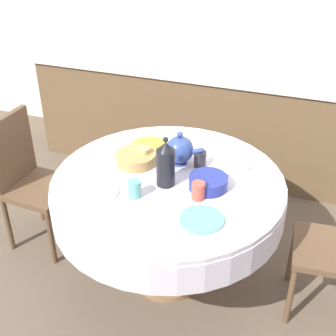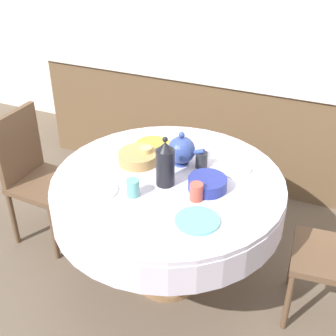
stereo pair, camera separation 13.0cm
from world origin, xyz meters
name	(u,v)px [view 1 (the left image)]	position (x,y,z in m)	size (l,w,h in m)	color
ground_plane	(168,277)	(0.00, 0.00, 0.00)	(12.00, 12.00, 0.00)	brown
wall_back	(240,8)	(0.00, 1.80, 1.30)	(7.00, 0.05, 2.60)	silver
kitchen_counter	(224,119)	(0.00, 1.47, 0.46)	(3.24, 0.64, 0.91)	brown
dining_table	(168,198)	(0.00, 0.00, 0.64)	(1.34, 1.34, 0.76)	olive
chair_right	(29,176)	(-1.01, 0.08, 0.52)	(0.43, 0.43, 0.94)	brown
plate_near_left	(98,192)	(-0.32, -0.25, 0.77)	(0.23, 0.23, 0.01)	white
cup_near_left	(135,189)	(-0.12, -0.21, 0.81)	(0.07, 0.07, 0.10)	#5BA39E
plate_near_right	(202,219)	(0.28, -0.29, 0.77)	(0.23, 0.23, 0.01)	#60BCB7
cup_near_right	(198,191)	(0.21, -0.11, 0.81)	(0.07, 0.07, 0.10)	#CC4C3D
plate_far_left	(149,145)	(-0.24, 0.32, 0.77)	(0.23, 0.23, 0.01)	yellow
cup_far_left	(144,155)	(-0.20, 0.13, 0.81)	(0.07, 0.07, 0.10)	#DBB766
plate_far_right	(231,165)	(0.30, 0.26, 0.77)	(0.23, 0.23, 0.01)	white
cup_far_right	(200,159)	(0.13, 0.20, 0.81)	(0.07, 0.07, 0.10)	#28282D
coffee_carafe	(166,164)	(0.00, -0.04, 0.89)	(0.10, 0.10, 0.30)	black
teapot	(180,150)	(0.01, 0.19, 0.85)	(0.23, 0.16, 0.21)	#33478E
bread_basket	(136,158)	(-0.24, 0.11, 0.79)	(0.24, 0.24, 0.07)	#AD844C
fruit_bowl	(208,182)	(0.23, 0.00, 0.80)	(0.21, 0.21, 0.07)	navy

